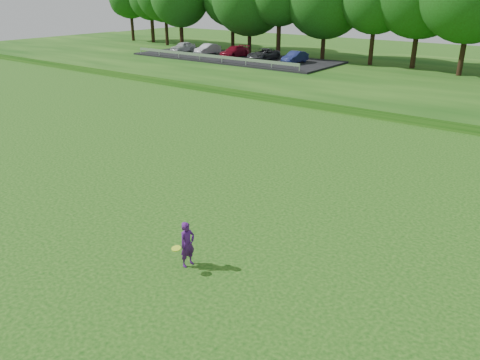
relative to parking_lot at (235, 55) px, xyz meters
The scene contains 5 objects.
ground 40.55m from the parking_lot, 54.04° to the right, with size 140.00×140.00×0.00m, color #0F420C.
berm 23.84m from the parking_lot, ahead, with size 130.00×30.00×0.60m, color #0F420C.
walking_path 27.05m from the parking_lot, 28.29° to the right, with size 130.00×1.60×0.04m, color gray.
parking_lot is the anchor object (origin of this frame).
woman 42.08m from the parking_lot, 54.42° to the right, with size 0.41×0.89×1.47m.
Camera 1 is at (9.44, -10.39, 7.93)m, focal length 35.00 mm.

